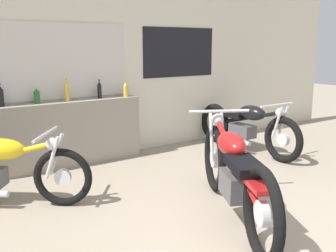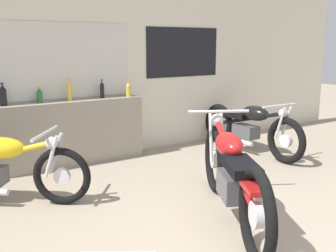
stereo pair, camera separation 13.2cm
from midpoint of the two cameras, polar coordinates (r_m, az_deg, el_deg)
wall_back at (r=5.67m, az=-9.21°, el=9.52°), size 10.00×0.07×2.80m
sill_counter at (r=5.44m, az=-12.90°, el=-0.96°), size 1.97×0.28×0.87m
bottle_leftmost at (r=5.17m, az=-22.16°, el=4.13°), size 0.08×0.08×0.28m
bottle_left_center at (r=5.26m, az=-17.47°, el=4.21°), size 0.07×0.07×0.21m
bottle_center at (r=5.35m, az=-13.43°, el=5.01°), size 0.06×0.06×0.30m
bottle_right_center at (r=5.55m, az=-8.87°, el=5.22°), size 0.06×0.06×0.26m
bottle_rightmost at (r=5.65m, az=-5.09°, el=5.27°), size 0.07×0.07×0.22m
motorcycle_red at (r=3.70m, az=10.25°, el=-6.79°), size 1.11×2.00×0.94m
motorcycle_black at (r=6.06m, az=12.29°, el=-0.05°), size 0.64×2.07×0.80m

